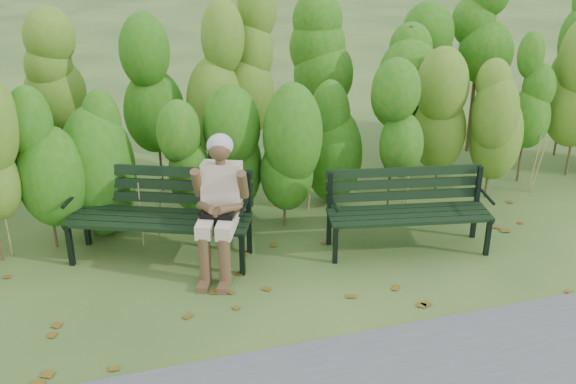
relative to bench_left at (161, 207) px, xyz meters
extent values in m
plane|color=#29451B|center=(1.14, -0.85, -0.52)|extent=(80.00, 80.00, 0.00)
cylinder|color=#47381E|center=(-1.00, 0.45, -0.12)|extent=(0.03, 0.03, 0.80)
ellipsoid|color=#176112|center=(-1.00, 0.45, 0.52)|extent=(0.64, 0.64, 1.44)
cylinder|color=#47381E|center=(-0.39, 0.45, -0.12)|extent=(0.03, 0.03, 0.80)
ellipsoid|color=#176112|center=(-0.39, 0.45, 0.52)|extent=(0.64, 0.64, 1.44)
cylinder|color=#47381E|center=(0.22, 0.45, -0.12)|extent=(0.03, 0.03, 0.80)
ellipsoid|color=#176112|center=(0.22, 0.45, 0.52)|extent=(0.64, 0.64, 1.44)
cylinder|color=#47381E|center=(0.83, 0.45, -0.12)|extent=(0.03, 0.03, 0.80)
ellipsoid|color=#176112|center=(0.83, 0.45, 0.52)|extent=(0.64, 0.64, 1.44)
cylinder|color=#47381E|center=(1.44, 0.45, -0.12)|extent=(0.03, 0.03, 0.80)
ellipsoid|color=#176112|center=(1.44, 0.45, 0.52)|extent=(0.64, 0.64, 1.44)
cylinder|color=#47381E|center=(2.06, 0.45, -0.12)|extent=(0.03, 0.03, 0.80)
ellipsoid|color=#176112|center=(2.06, 0.45, 0.52)|extent=(0.64, 0.64, 1.44)
cylinder|color=#47381E|center=(2.67, 0.45, -0.12)|extent=(0.03, 0.03, 0.80)
ellipsoid|color=#176112|center=(2.67, 0.45, 0.52)|extent=(0.64, 0.64, 1.44)
cylinder|color=#47381E|center=(3.28, 0.45, -0.12)|extent=(0.03, 0.03, 0.80)
ellipsoid|color=#176112|center=(3.28, 0.45, 0.52)|extent=(0.64, 0.64, 1.44)
cylinder|color=#47381E|center=(3.89, 0.45, -0.12)|extent=(0.03, 0.03, 0.80)
ellipsoid|color=#176112|center=(3.89, 0.45, 0.52)|extent=(0.64, 0.64, 1.44)
cylinder|color=#47381E|center=(4.50, 0.45, -0.12)|extent=(0.03, 0.03, 0.80)
ellipsoid|color=#176112|center=(4.50, 0.45, 0.52)|extent=(0.64, 0.64, 1.44)
cylinder|color=#47381E|center=(5.11, 0.45, -0.12)|extent=(0.03, 0.03, 0.80)
cylinder|color=#47381E|center=(-1.55, 1.45, 0.03)|extent=(0.04, 0.04, 1.10)
cylinder|color=#47381E|center=(-0.78, 1.45, 0.03)|extent=(0.04, 0.04, 1.10)
ellipsoid|color=#2B590C|center=(-0.78, 1.45, 0.91)|extent=(0.70, 0.70, 1.98)
cylinder|color=#47381E|center=(-0.01, 1.45, 0.03)|extent=(0.04, 0.04, 1.10)
ellipsoid|color=#2B590C|center=(-0.01, 1.45, 0.91)|extent=(0.70, 0.70, 1.98)
cylinder|color=#47381E|center=(0.75, 1.45, 0.03)|extent=(0.04, 0.04, 1.10)
ellipsoid|color=#2B590C|center=(0.75, 1.45, 0.91)|extent=(0.70, 0.70, 1.98)
cylinder|color=#47381E|center=(1.52, 1.45, 0.03)|extent=(0.04, 0.04, 1.10)
ellipsoid|color=#2B590C|center=(1.52, 1.45, 0.91)|extent=(0.70, 0.70, 1.98)
cylinder|color=#47381E|center=(2.29, 1.45, 0.03)|extent=(0.04, 0.04, 1.10)
ellipsoid|color=#2B590C|center=(2.29, 1.45, 0.91)|extent=(0.70, 0.70, 1.98)
cylinder|color=#47381E|center=(3.06, 1.45, 0.03)|extent=(0.04, 0.04, 1.10)
ellipsoid|color=#2B590C|center=(3.06, 1.45, 0.91)|extent=(0.70, 0.70, 1.98)
cylinder|color=#47381E|center=(3.83, 1.45, 0.03)|extent=(0.04, 0.04, 1.10)
ellipsoid|color=#2B590C|center=(3.83, 1.45, 0.91)|extent=(0.70, 0.70, 1.98)
cylinder|color=#47381E|center=(4.59, 1.45, 0.03)|extent=(0.04, 0.04, 1.10)
ellipsoid|color=#2B590C|center=(4.59, 1.45, 0.91)|extent=(0.70, 0.70, 1.98)
cylinder|color=#47381E|center=(5.36, 1.45, 0.03)|extent=(0.04, 0.04, 1.10)
ellipsoid|color=#2B590C|center=(5.36, 1.45, 0.91)|extent=(0.70, 0.70, 1.98)
cube|color=brown|center=(-0.10, 0.09, -0.51)|extent=(0.08, 0.10, 0.01)
cube|color=brown|center=(3.49, -0.27, -0.51)|extent=(0.07, 0.09, 0.01)
cube|color=brown|center=(3.88, -1.26, -0.51)|extent=(0.10, 0.09, 0.01)
cube|color=brown|center=(3.37, -1.23, -0.51)|extent=(0.09, 0.07, 0.01)
cube|color=brown|center=(0.82, -1.15, -0.51)|extent=(0.11, 0.09, 0.01)
cube|color=brown|center=(-1.35, -0.31, -0.51)|extent=(0.09, 0.11, 0.01)
cube|color=brown|center=(-0.53, -1.55, -0.51)|extent=(0.11, 0.10, 0.01)
cube|color=brown|center=(-0.01, -0.75, -0.51)|extent=(0.10, 0.11, 0.01)
cube|color=brown|center=(2.58, -0.72, -0.51)|extent=(0.10, 0.08, 0.01)
cube|color=brown|center=(2.31, -0.70, -0.51)|extent=(0.11, 0.11, 0.01)
cube|color=brown|center=(3.72, -0.37, -0.51)|extent=(0.10, 0.11, 0.01)
cube|color=brown|center=(-1.38, -0.25, -0.51)|extent=(0.11, 0.11, 0.01)
cube|color=brown|center=(-0.66, 0.14, -0.51)|extent=(0.11, 0.11, 0.01)
cube|color=brown|center=(-1.26, -0.06, -0.51)|extent=(0.10, 0.11, 0.01)
cube|color=brown|center=(3.44, 0.04, -0.51)|extent=(0.11, 0.11, 0.01)
cube|color=brown|center=(2.67, -1.34, -0.51)|extent=(0.11, 0.10, 0.01)
cube|color=brown|center=(2.20, -1.76, -0.51)|extent=(0.10, 0.08, 0.01)
cube|color=brown|center=(0.74, -1.41, -0.51)|extent=(0.11, 0.10, 0.01)
cube|color=brown|center=(1.80, -0.85, -0.51)|extent=(0.11, 0.11, 0.01)
cube|color=brown|center=(2.19, -0.46, -0.51)|extent=(0.11, 0.10, 0.01)
cube|color=brown|center=(2.48, -0.48, -0.51)|extent=(0.11, 0.10, 0.01)
cube|color=brown|center=(3.38, -1.07, -0.51)|extent=(0.11, 0.11, 0.01)
cube|color=brown|center=(4.09, -0.54, -0.51)|extent=(0.08, 0.10, 0.01)
cube|color=brown|center=(1.44, -1.24, -0.51)|extent=(0.09, 0.10, 0.01)
cube|color=brown|center=(1.58, -1.70, -0.51)|extent=(0.11, 0.11, 0.01)
cube|color=brown|center=(3.23, -0.75, -0.51)|extent=(0.10, 0.11, 0.01)
cube|color=brown|center=(2.17, -1.59, -0.51)|extent=(0.09, 0.07, 0.01)
cube|color=black|center=(-0.11, -0.27, -0.08)|extent=(1.66, 0.78, 0.04)
cube|color=black|center=(-0.06, -0.16, -0.08)|extent=(1.66, 0.78, 0.04)
cube|color=black|center=(-0.02, -0.04, -0.08)|extent=(1.66, 0.78, 0.04)
cube|color=black|center=(0.03, 0.07, -0.08)|extent=(1.66, 0.78, 0.04)
cube|color=black|center=(0.06, 0.15, 0.03)|extent=(1.64, 0.73, 0.10)
cube|color=black|center=(0.07, 0.17, 0.17)|extent=(1.64, 0.73, 0.10)
cube|color=black|center=(0.08, 0.18, 0.30)|extent=(1.64, 0.73, 0.10)
cube|color=black|center=(-0.89, 0.04, -0.30)|extent=(0.06, 0.06, 0.44)
cube|color=black|center=(-0.73, 0.43, -0.08)|extent=(0.06, 0.06, 0.88)
cube|color=black|center=(-0.82, 0.22, -0.10)|extent=(0.23, 0.47, 0.04)
cylinder|color=black|center=(-0.83, 0.18, 0.12)|extent=(0.17, 0.35, 0.04)
cube|color=black|center=(0.66, -0.60, -0.30)|extent=(0.06, 0.06, 0.44)
cube|color=black|center=(0.82, -0.21, -0.08)|extent=(0.06, 0.06, 0.88)
cube|color=black|center=(0.73, -0.42, -0.10)|extent=(0.23, 0.47, 0.04)
cylinder|color=black|center=(0.71, -0.47, 0.12)|extent=(0.17, 0.35, 0.04)
cube|color=black|center=(2.32, -0.78, -0.12)|extent=(1.59, 0.39, 0.04)
cube|color=black|center=(2.34, -0.67, -0.12)|extent=(1.59, 0.39, 0.04)
cube|color=black|center=(2.37, -0.56, -0.12)|extent=(1.59, 0.39, 0.04)
cube|color=black|center=(2.39, -0.45, -0.12)|extent=(1.59, 0.39, 0.04)
cube|color=black|center=(2.40, -0.37, -0.02)|extent=(1.58, 0.34, 0.09)
cube|color=black|center=(2.40, -0.35, 0.10)|extent=(1.58, 0.34, 0.09)
cube|color=black|center=(2.41, -0.34, 0.23)|extent=(1.58, 0.34, 0.09)
cube|color=black|center=(1.57, -0.65, -0.32)|extent=(0.05, 0.05, 0.40)
cube|color=black|center=(1.64, -0.27, -0.12)|extent=(0.05, 0.05, 0.80)
cube|color=black|center=(1.60, -0.47, -0.14)|extent=(0.13, 0.44, 0.04)
cylinder|color=black|center=(1.60, -0.52, 0.06)|extent=(0.09, 0.33, 0.03)
cube|color=black|center=(3.07, -0.93, -0.32)|extent=(0.05, 0.05, 0.40)
cube|color=black|center=(3.14, -0.55, -0.12)|extent=(0.05, 0.05, 0.80)
cube|color=black|center=(3.11, -0.75, -0.14)|extent=(0.13, 0.44, 0.04)
cylinder|color=black|center=(3.10, -0.80, 0.06)|extent=(0.09, 0.33, 0.03)
cube|color=beige|center=(0.36, -0.50, 0.01)|extent=(0.30, 0.45, 0.13)
cube|color=beige|center=(0.53, -0.57, 0.01)|extent=(0.30, 0.45, 0.13)
cylinder|color=brown|center=(0.29, -0.66, -0.28)|extent=(0.15, 0.15, 0.48)
cylinder|color=brown|center=(0.46, -0.73, -0.28)|extent=(0.15, 0.15, 0.48)
cube|color=brown|center=(0.26, -0.74, -0.49)|extent=(0.16, 0.22, 0.06)
cube|color=brown|center=(0.43, -0.81, -0.49)|extent=(0.16, 0.22, 0.06)
cube|color=beige|center=(0.55, -0.28, 0.25)|extent=(0.44, 0.38, 0.53)
cylinder|color=brown|center=(0.54, -0.30, 0.52)|extent=(0.09, 0.09, 0.10)
sphere|color=brown|center=(0.54, -0.31, 0.66)|extent=(0.21, 0.21, 0.21)
ellipsoid|color=gray|center=(0.55, -0.28, 0.68)|extent=(0.25, 0.24, 0.22)
cylinder|color=brown|center=(0.32, -0.27, 0.34)|extent=(0.17, 0.23, 0.32)
cylinder|color=brown|center=(0.72, -0.44, 0.34)|extent=(0.17, 0.23, 0.32)
cylinder|color=brown|center=(0.37, -0.44, 0.15)|extent=(0.15, 0.29, 0.14)
cylinder|color=brown|center=(0.57, -0.52, 0.15)|extent=(0.28, 0.21, 0.14)
sphere|color=brown|center=(0.45, -0.54, 0.13)|extent=(0.11, 0.11, 0.11)
cube|color=black|center=(0.45, -0.53, 0.05)|extent=(0.33, 0.23, 0.16)
camera|label=1|loc=(-0.50, -6.01, 2.81)|focal=42.00mm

